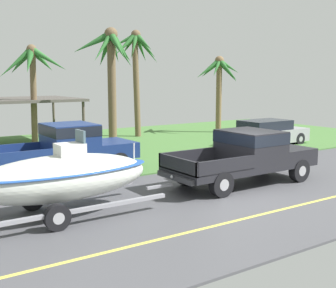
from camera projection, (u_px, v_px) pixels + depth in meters
name	position (u px, v px, depth m)	size (l,w,h in m)	color
ground	(117.00, 156.00, 20.57)	(36.00, 22.00, 0.11)	#4C4C51
pickup_truck_towing	(249.00, 154.00, 15.14)	(5.70, 2.11, 1.82)	black
boat_on_trailer	(61.00, 177.00, 11.39)	(6.18, 2.18, 2.25)	gray
parked_pickup_background	(69.00, 146.00, 16.48)	(6.01, 2.03, 1.91)	navy
parked_sedan_near	(267.00, 133.00, 23.54)	(4.65, 1.90, 1.38)	#99999E
carport_awning	(2.00, 101.00, 22.63)	(7.54, 5.03, 2.54)	#4C4238
palm_tree_near_right	(111.00, 61.00, 20.61)	(2.99, 3.16, 5.96)	brown
palm_tree_mid	(32.00, 69.00, 21.41)	(2.99, 3.08, 5.23)	brown
palm_tree_far_left	(219.00, 75.00, 28.53)	(3.51, 3.73, 5.03)	brown
palm_tree_far_right	(136.00, 56.00, 26.38)	(3.27, 3.11, 6.46)	brown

